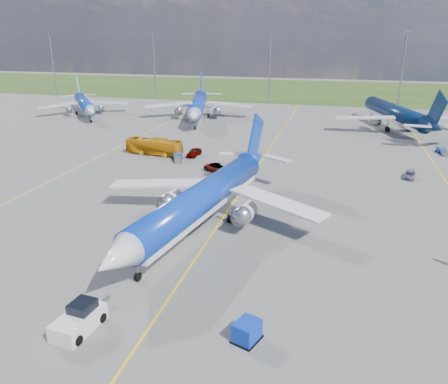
% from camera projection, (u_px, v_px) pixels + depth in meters
% --- Properties ---
extents(ground, '(400.00, 400.00, 0.00)m').
position_uv_depth(ground, '(184.00, 276.00, 41.61)').
color(ground, '#5A5A57').
rests_on(ground, ground).
extents(grass_strip, '(400.00, 80.00, 0.01)m').
position_uv_depth(grass_strip, '(309.00, 90.00, 177.88)').
color(grass_strip, '#2D4719').
rests_on(grass_strip, ground).
extents(taxiway_lines, '(60.25, 160.00, 0.02)m').
position_uv_depth(taxiway_lines, '(247.00, 185.00, 66.73)').
color(taxiway_lines, yellow).
rests_on(taxiway_lines, ground).
extents(floodlight_masts, '(202.20, 0.50, 22.70)m').
position_uv_depth(floodlight_masts, '(334.00, 65.00, 134.85)').
color(floodlight_masts, slate).
rests_on(floodlight_masts, ground).
extents(bg_jet_nw, '(42.81, 44.24, 9.22)m').
position_uv_depth(bg_jet_nw, '(86.00, 115.00, 123.20)').
color(bg_jet_nw, '#0C34AB').
rests_on(bg_jet_nw, ground).
extents(bg_jet_nnw, '(41.54, 48.65, 10.97)m').
position_uv_depth(bg_jet_nnw, '(198.00, 119.00, 117.57)').
color(bg_jet_nnw, '#0C34AB').
rests_on(bg_jet_nnw, ground).
extents(bg_jet_n, '(43.86, 50.38, 11.13)m').
position_uv_depth(bg_jet_n, '(393.00, 129.00, 105.59)').
color(bg_jet_n, '#071B3C').
rests_on(bg_jet_n, ground).
extents(main_airliner, '(36.87, 44.71, 10.52)m').
position_uv_depth(main_airliner, '(203.00, 226.00, 52.24)').
color(main_airliner, '#0C34AB').
rests_on(main_airliner, ground).
extents(pushback_tug, '(2.79, 6.30, 2.10)m').
position_uv_depth(pushback_tug, '(80.00, 319.00, 33.89)').
color(pushback_tug, silver).
rests_on(pushback_tug, ground).
extents(uld_container, '(2.15, 2.39, 1.58)m').
position_uv_depth(uld_container, '(247.00, 331.00, 32.64)').
color(uld_container, '#0C32B1').
rests_on(uld_container, ground).
extents(apron_bus, '(11.40, 3.92, 3.11)m').
position_uv_depth(apron_bus, '(154.00, 147.00, 82.85)').
color(apron_bus, orange).
rests_on(apron_bus, ground).
extents(service_car_a, '(2.12, 4.50, 1.49)m').
position_uv_depth(service_car_a, '(194.00, 152.00, 82.01)').
color(service_car_a, '#999999').
rests_on(service_car_a, ground).
extents(service_car_b, '(5.60, 4.30, 1.41)m').
position_uv_depth(service_car_b, '(219.00, 168.00, 72.51)').
color(service_car_b, '#999999').
rests_on(service_car_b, ground).
extents(service_car_c, '(2.36, 4.13, 1.13)m').
position_uv_depth(service_car_c, '(410.00, 175.00, 69.53)').
color(service_car_c, '#999999').
rests_on(service_car_c, ground).
extents(baggage_tug_c, '(3.13, 5.21, 1.14)m').
position_uv_depth(baggage_tug_c, '(178.00, 157.00, 79.74)').
color(baggage_tug_c, '#1A419F').
rests_on(baggage_tug_c, ground).
extents(baggage_tug_e, '(1.83, 4.37, 0.95)m').
position_uv_depth(baggage_tug_e, '(443.00, 152.00, 83.58)').
color(baggage_tug_e, '#184390').
rests_on(baggage_tug_e, ground).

